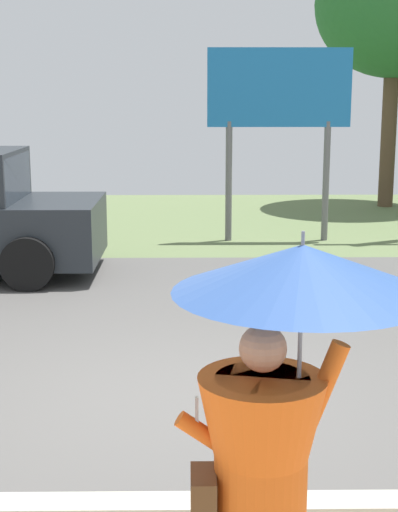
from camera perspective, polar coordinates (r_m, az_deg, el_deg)
The scene contains 4 objects.
ground_plane at distance 9.94m, azimuth -1.51°, elevation -4.13°, with size 40.00×22.00×0.20m.
monk_pedestrian at distance 3.68m, azimuth 5.45°, elevation -12.97°, with size 1.17×1.17×2.13m.
roadside_billboard at distance 14.23m, azimuth 5.96°, elevation 11.31°, with size 2.60×0.12×3.50m.
tree_left_far at distance 19.17m, azimuth 14.35°, elevation 17.59°, with size 3.69×3.69×6.39m.
Camera 1 is at (0.14, -6.60, 2.73)m, focal length 53.92 mm.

